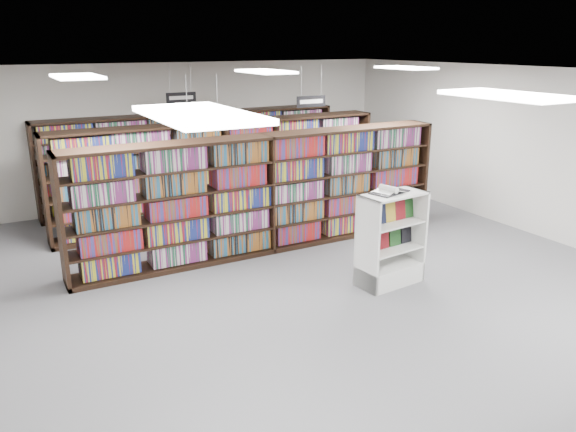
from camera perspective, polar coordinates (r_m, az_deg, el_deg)
floor at (r=8.71m, az=3.88°, el=-7.42°), size 12.00×12.00×0.00m
ceiling at (r=7.93m, az=4.35°, el=14.10°), size 10.00×12.00×0.10m
wall_back at (r=13.51m, az=-9.91°, el=8.35°), size 10.00×0.10×3.20m
wall_right at (r=11.61m, az=25.46°, el=5.51°), size 0.10×12.00×3.20m
bookshelf_row_near at (r=10.00m, az=-2.17°, el=2.28°), size 7.00×0.60×2.10m
bookshelf_row_mid at (r=11.77m, az=-6.55°, el=4.47°), size 7.00×0.60×2.10m
bookshelf_row_far at (r=13.33m, az=-9.36°, el=5.86°), size 7.00×0.60×2.10m
aisle_sign_left at (r=8.22m, az=-8.60°, el=9.38°), size 0.65×0.02×0.80m
aisle_sign_right at (r=11.31m, az=2.37°, el=11.66°), size 0.65×0.02×0.80m
aisle_sign_center at (r=12.30m, az=-10.81°, el=11.83°), size 0.65×0.02×0.80m
troffer_front_left at (r=3.90m, az=-9.08°, el=10.13°), size 0.60×1.20×0.04m
troffer_front_center at (r=5.66m, az=21.40°, el=11.34°), size 0.60×1.20×0.04m
troffer_back_left at (r=8.75m, az=-20.66°, el=13.11°), size 0.60×1.20×0.04m
troffer_back_center at (r=9.67m, az=-2.31°, el=14.45°), size 0.60×1.20×0.04m
troffer_back_right at (r=11.33m, az=11.86°, el=14.52°), size 0.60×1.20×0.04m
endcap_display at (r=8.89m, az=10.18°, el=-3.72°), size 1.09×0.62×1.46m
open_book at (r=8.60m, az=10.24°, el=2.56°), size 0.66×0.49×0.13m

